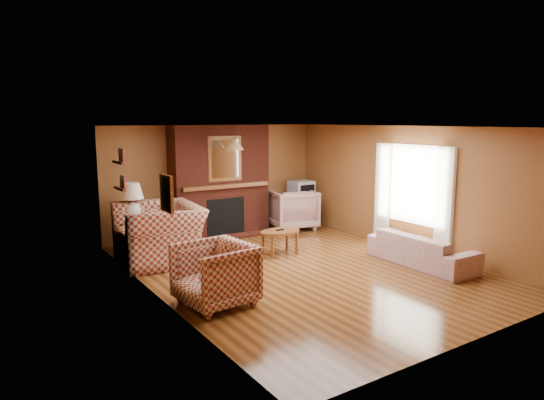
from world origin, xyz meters
TOP-DOWN VIEW (x-y plane):
  - floor at (0.00, 0.00)m, footprint 6.50×6.50m
  - ceiling at (0.00, 0.00)m, footprint 6.50×6.50m
  - wall_back at (0.00, 3.25)m, footprint 6.50×0.00m
  - wall_front at (0.00, -3.25)m, footprint 6.50×0.00m
  - wall_left at (-2.50, 0.00)m, footprint 0.00×6.50m
  - wall_right at (2.50, 0.00)m, footprint 0.00×6.50m
  - fireplace at (0.00, 2.98)m, footprint 2.20×0.82m
  - window_right at (2.45, -0.20)m, footprint 0.10×1.85m
  - bookshelf at (-2.44, 1.90)m, footprint 0.09×0.55m
  - botanical_print at (-2.47, -0.30)m, footprint 0.05×0.40m
  - pendant_light at (0.00, 2.30)m, footprint 0.36×0.36m
  - plaid_loveseat at (-1.85, 1.79)m, footprint 1.53×1.70m
  - plaid_armchair at (-1.95, -0.64)m, footprint 1.04×1.01m
  - floral_sofa at (1.90, -0.94)m, footprint 0.80×1.95m
  - floral_armchair at (1.69, 2.64)m, footprint 1.19×1.22m
  - coffee_table at (0.19, 0.95)m, footprint 0.82×0.51m
  - side_table at (-2.10, 2.45)m, footprint 0.53×0.53m
  - table_lamp at (-2.10, 2.45)m, footprint 0.43×0.43m
  - tv_stand at (2.05, 2.80)m, footprint 0.61×0.56m
  - crt_tv at (2.05, 2.79)m, footprint 0.51×0.51m

SIDE VIEW (x-z plane):
  - floor at x=0.00m, z-range 0.00..0.00m
  - floral_sofa at x=1.90m, z-range 0.00..0.57m
  - tv_stand at x=2.05m, z-range 0.00..0.62m
  - side_table at x=-2.10m, z-range 0.00..0.66m
  - coffee_table at x=0.19m, z-range 0.16..0.65m
  - plaid_armchair at x=-1.95m, z-range 0.00..0.87m
  - floral_armchair at x=1.69m, z-range 0.00..0.92m
  - plaid_loveseat at x=-1.85m, z-range 0.00..1.02m
  - crt_tv at x=2.05m, z-range 0.62..1.08m
  - table_lamp at x=-2.10m, z-range 0.70..1.41m
  - window_right at x=2.45m, z-range 0.13..2.13m
  - fireplace at x=0.00m, z-range -0.02..2.38m
  - wall_back at x=0.00m, z-range -2.05..4.45m
  - wall_front at x=0.00m, z-range -2.05..4.45m
  - wall_left at x=-2.50m, z-range -2.05..4.45m
  - wall_right at x=2.50m, z-range -2.05..4.45m
  - botanical_print at x=-2.47m, z-range 1.30..1.80m
  - bookshelf at x=-2.44m, z-range 1.31..2.02m
  - pendant_light at x=0.00m, z-range 1.76..2.24m
  - ceiling at x=0.00m, z-range 2.40..2.40m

